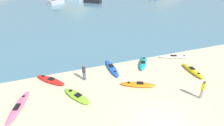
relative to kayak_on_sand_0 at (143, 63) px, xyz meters
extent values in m
cube|color=teal|center=(-2.84, 36.20, -0.13)|extent=(160.00, 70.00, 0.06)
ellipsoid|color=teal|center=(0.00, 0.00, 0.00)|extent=(2.40, 2.98, 0.32)
cube|color=black|center=(-0.09, -0.13, 0.18)|extent=(0.65, 0.69, 0.05)
cylinder|color=black|center=(0.50, 0.70, 0.17)|extent=(0.25, 0.25, 0.02)
ellipsoid|color=yellow|center=(3.64, -3.07, 0.01)|extent=(0.94, 3.05, 0.35)
cube|color=black|center=(3.65, -2.92, 0.21)|extent=(0.40, 0.57, 0.05)
cylinder|color=black|center=(3.55, -3.89, 0.20)|extent=(0.22, 0.22, 0.02)
ellipsoid|color=orange|center=(-2.33, -3.29, -0.01)|extent=(2.91, 1.89, 0.31)
cube|color=black|center=(-2.20, -3.36, 0.17)|extent=(0.63, 0.56, 0.05)
cylinder|color=black|center=(-3.05, -2.93, 0.16)|extent=(0.23, 0.23, 0.02)
ellipsoid|color=#E5668C|center=(-11.49, -2.74, -0.03)|extent=(1.66, 3.60, 0.26)
cube|color=black|center=(-11.54, -2.92, 0.12)|extent=(0.52, 0.72, 0.05)
cylinder|color=black|center=(-11.20, -1.80, 0.11)|extent=(0.22, 0.22, 0.02)
ellipsoid|color=blue|center=(-3.41, 0.16, -0.01)|extent=(0.80, 3.55, 0.30)
cube|color=black|center=(-3.41, 0.33, 0.16)|extent=(0.40, 0.65, 0.05)
cylinder|color=black|center=(-3.45, -0.81, 0.15)|extent=(0.24, 0.24, 0.02)
ellipsoid|color=#8CCC2D|center=(-7.42, -3.02, -0.02)|extent=(2.01, 2.77, 0.30)
cube|color=black|center=(-7.35, -3.14, 0.16)|extent=(0.61, 0.64, 0.05)
cylinder|color=black|center=(-7.79, -2.36, 0.14)|extent=(0.26, 0.26, 0.02)
ellipsoid|color=white|center=(4.13, 0.14, -0.04)|extent=(3.55, 1.86, 0.25)
cube|color=black|center=(3.96, 0.20, 0.11)|extent=(0.72, 0.54, 0.05)
cylinder|color=black|center=(5.05, -0.22, 0.09)|extent=(0.21, 0.21, 0.02)
ellipsoid|color=red|center=(-9.20, -0.03, 0.00)|extent=(2.60, 2.79, 0.34)
cube|color=black|center=(-9.09, -0.14, 0.20)|extent=(0.66, 0.67, 0.05)
cylinder|color=black|center=(-9.77, 0.62, 0.19)|extent=(0.24, 0.24, 0.02)
cylinder|color=gray|center=(1.30, -6.35, 0.22)|extent=(0.11, 0.11, 0.77)
cylinder|color=gray|center=(1.43, -6.35, 0.22)|extent=(0.11, 0.11, 0.77)
cube|color=yellow|center=(1.36, -6.35, 0.88)|extent=(0.20, 0.23, 0.55)
cylinder|color=yellow|center=(1.25, -6.35, 0.90)|extent=(0.08, 0.08, 0.52)
cylinder|color=yellow|center=(1.48, -6.35, 0.90)|extent=(0.08, 0.08, 0.52)
sphere|color=brown|center=(1.36, -6.35, 1.27)|extent=(0.21, 0.21, 0.21)
cylinder|color=#384260|center=(-6.41, -0.77, 0.22)|extent=(0.11, 0.11, 0.76)
cylinder|color=#384260|center=(-6.27, -0.77, 0.22)|extent=(0.11, 0.11, 0.76)
cube|color=#2D2D33|center=(-6.34, -0.77, 0.87)|extent=(0.24, 0.26, 0.54)
cylinder|color=#2D2D33|center=(-6.45, -0.77, 0.88)|extent=(0.08, 0.08, 0.51)
cylinder|color=#2D2D33|center=(-6.23, -0.77, 0.88)|extent=(0.08, 0.08, 0.51)
sphere|color=brown|center=(-6.34, -0.77, 1.24)|extent=(0.21, 0.21, 0.21)
cube|color=#B2B2B7|center=(-5.28, 42.61, 0.48)|extent=(5.14, 4.70, 1.18)
cube|color=black|center=(5.42, 40.90, 0.41)|extent=(5.33, 4.95, 1.04)
camera|label=1|loc=(-8.62, -13.88, 8.37)|focal=28.00mm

